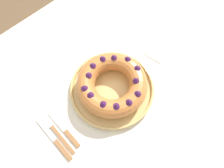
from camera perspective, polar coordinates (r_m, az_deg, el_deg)
name	(u,v)px	position (r m, az deg, el deg)	size (l,w,h in m)	color
ground_plane	(112,126)	(1.65, -0.03, -10.87)	(8.00, 8.00, 0.00)	brown
dining_table	(112,92)	(1.00, -0.05, -2.07)	(1.49, 1.10, 0.76)	silver
serving_dish	(112,89)	(0.91, 0.00, -1.27)	(0.35, 0.35, 0.03)	tan
bundt_cake	(112,84)	(0.86, 0.00, 0.02)	(0.28, 0.28, 0.08)	#C67538
fork	(56,131)	(0.89, -14.42, -11.92)	(0.02, 0.19, 0.01)	#936038
serving_knife	(56,141)	(0.88, -14.42, -14.28)	(0.02, 0.21, 0.01)	#936038
cake_knife	(66,131)	(0.88, -11.91, -12.00)	(0.02, 0.18, 0.01)	#936038
napkin	(160,48)	(1.04, 12.38, 9.14)	(0.14, 0.10, 0.00)	white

